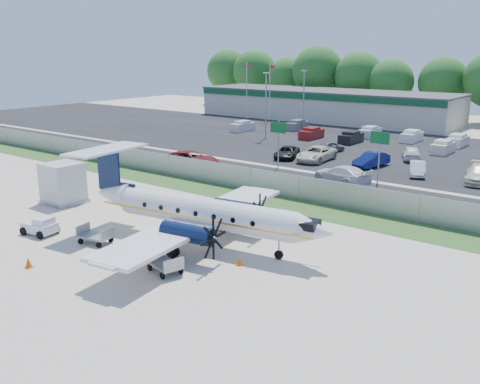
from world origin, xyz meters
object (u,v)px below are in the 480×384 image
Objects in this scene: baggage_cart_near at (95,235)px; service_container at (63,184)px; baggage_cart_far at (165,264)px; aircraft at (200,212)px; pushback_tug at (41,226)px.

service_container is at bearing 155.38° from baggage_cart_near.
service_container is (-16.56, 5.06, 1.00)m from baggage_cart_far.
aircraft is at bearing 107.70° from baggage_cart_far.
pushback_tug is at bearing -45.89° from service_container.
pushback_tug is 1.02× the size of baggage_cart_far.
pushback_tug reaches higher than baggage_cart_near.
baggage_cart_near is at bearing -24.62° from service_container.
aircraft reaches higher than service_container.
pushback_tug is 1.04× the size of baggage_cart_near.
service_container is at bearing 134.11° from pushback_tug.
aircraft is 5.49× the size of service_container.
baggage_cart_near reaches higher than baggage_cart_far.
aircraft is 5.17m from baggage_cart_far.
baggage_cart_far is (11.15, 0.52, -0.06)m from pushback_tug.
baggage_cart_near is at bearing 14.74° from pushback_tug.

